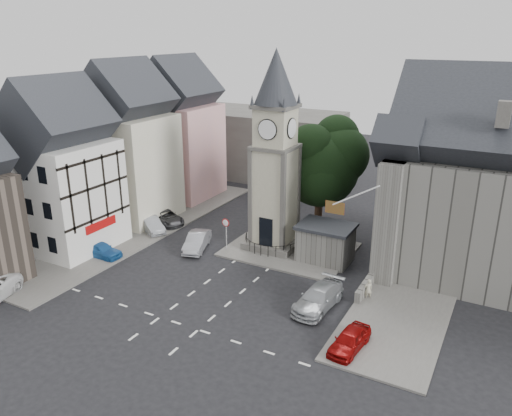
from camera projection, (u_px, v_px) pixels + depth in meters
The scene contains 23 objects.
ground at pixel (225, 286), 35.96m from camera, with size 120.00×120.00×0.00m, color black.
pavement_west at pixel (144, 228), 46.51m from camera, with size 6.00×30.00×0.14m, color #595651.
pavement_east at pixel (418, 277), 37.20m from camera, with size 6.00×26.00×0.14m, color #595651.
central_island at pixel (290, 249), 41.90m from camera, with size 10.00×8.00×0.16m, color #595651.
road_markings at pixel (179, 323), 31.40m from camera, with size 20.00×8.00×0.01m, color silver.
clock_tower at pixel (275, 154), 39.87m from camera, with size 4.86×4.86×16.25m.
stone_shelter at pixel (325, 243), 39.51m from camera, with size 4.30×3.30×3.08m.
town_tree at pixel (321, 158), 43.51m from camera, with size 7.20×7.20×10.80m.
warning_sign_post at pixel (226, 228), 41.22m from camera, with size 0.70×0.19×2.85m.
terrace_pink at pixel (179, 137), 53.97m from camera, with size 8.10×7.60×12.80m.
terrace_cream at pixel (129, 152), 47.34m from camera, with size 8.10×7.60×12.80m.
terrace_tudor at pixel (62, 176), 40.83m from camera, with size 8.10×7.60×12.00m.
backdrop_west at pixel (260, 143), 63.22m from camera, with size 20.00×10.00×8.00m, color #4C4944.
east_building at pixel (487, 194), 36.00m from camera, with size 14.40×11.40×12.60m.
east_boundary_wall at pixel (388, 255), 39.98m from camera, with size 0.40×16.00×0.90m, color #5B5954.
flagpole at pixel (356, 196), 33.35m from camera, with size 3.68×0.10×2.74m.
car_west_blue at pixel (101, 250), 40.49m from camera, with size 1.50×3.74×1.27m, color #1C559A.
car_west_silver at pixel (151, 224), 45.71m from camera, with size 1.41×4.04×1.33m, color #95989C.
car_west_grey at pixel (166, 217), 47.53m from camera, with size 2.14×4.63×1.29m, color #2D2D30.
car_island_silver at pixel (197, 241), 41.92m from camera, with size 1.49×4.28×1.41m, color #9D9EA5.
car_island_east at pixel (318, 298), 33.00m from camera, with size 2.01×4.93×1.43m, color #9EA2A6.
car_east_red at pixel (350, 340), 28.64m from camera, with size 1.46×3.63×1.24m, color maroon.
pedestrian at pixel (368, 289), 34.00m from camera, with size 0.55×0.36×1.52m, color #AAA68D.
Camera 1 is at (17.20, -27.07, 17.36)m, focal length 35.00 mm.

